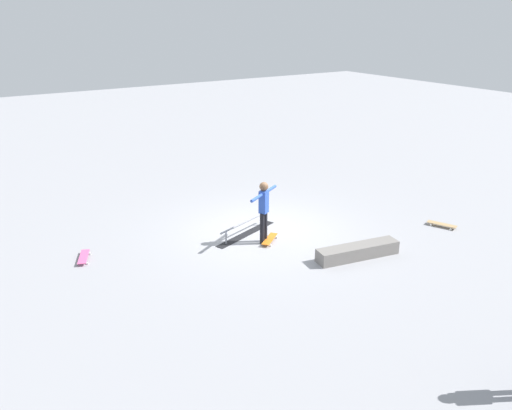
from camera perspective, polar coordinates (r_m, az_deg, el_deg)
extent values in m
plane|color=#9E9EA3|center=(14.41, 0.81, -2.89)|extent=(60.00, 60.00, 0.00)
cube|color=black|center=(14.23, -1.09, -3.17)|extent=(2.18, 0.98, 0.01)
cylinder|color=gray|center=(14.77, 0.91, -1.52)|extent=(0.04, 0.04, 0.37)
cylinder|color=gray|center=(13.58, -3.27, -3.58)|extent=(0.04, 0.04, 0.37)
cylinder|color=gray|center=(14.09, -1.10, -1.82)|extent=(1.96, 0.75, 0.05)
cube|color=gray|center=(13.09, 10.99, -4.97)|extent=(2.18, 0.81, 0.33)
cylinder|color=black|center=(13.51, 0.68, -2.59)|extent=(0.17, 0.17, 0.83)
cylinder|color=black|center=(13.65, 0.99, -2.35)|extent=(0.17, 0.17, 0.83)
cube|color=#2D51B7|center=(13.32, 0.85, 0.36)|extent=(0.28, 0.27, 0.59)
sphere|color=brown|center=(13.19, 0.86, 2.03)|extent=(0.23, 0.23, 0.23)
cylinder|color=#2D51B7|center=(12.92, 0.08, 0.78)|extent=(0.52, 0.34, 0.08)
cylinder|color=#2D51B7|center=(13.57, 1.59, 1.74)|extent=(0.52, 0.34, 0.08)
cube|color=orange|center=(13.76, 1.50, -3.69)|extent=(0.75, 0.65, 0.02)
cylinder|color=white|center=(13.51, 1.62, -4.40)|extent=(0.06, 0.06, 0.05)
cylinder|color=white|center=(13.57, 0.69, -4.28)|extent=(0.06, 0.06, 0.05)
cylinder|color=white|center=(13.99, 2.28, -3.52)|extent=(0.06, 0.06, 0.05)
cylinder|color=white|center=(14.05, 1.38, -3.40)|extent=(0.06, 0.06, 0.05)
cube|color=#E05993|center=(13.46, -18.23, -5.35)|extent=(0.49, 0.82, 0.02)
cylinder|color=white|center=(13.74, -18.54, -5.08)|extent=(0.05, 0.06, 0.05)
cylinder|color=white|center=(13.71, -17.59, -5.04)|extent=(0.05, 0.06, 0.05)
cylinder|color=white|center=(13.26, -18.84, -6.08)|extent=(0.05, 0.06, 0.05)
cylinder|color=white|center=(13.22, -17.85, -6.03)|extent=(0.05, 0.06, 0.05)
cube|color=tan|center=(15.58, 19.55, -1.97)|extent=(0.49, 0.82, 0.02)
cylinder|color=white|center=(15.64, 20.59, -2.22)|extent=(0.05, 0.06, 0.05)
cylinder|color=white|center=(15.43, 20.37, -2.49)|extent=(0.05, 0.06, 0.05)
cylinder|color=white|center=(15.76, 18.70, -1.81)|extent=(0.05, 0.06, 0.05)
cylinder|color=white|center=(15.56, 18.45, -2.08)|extent=(0.05, 0.06, 0.05)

